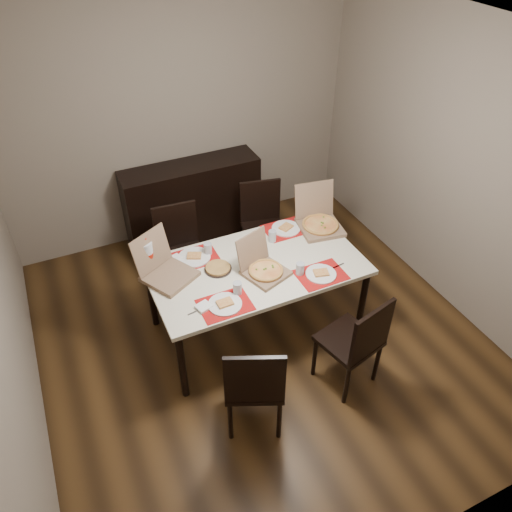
{
  "coord_description": "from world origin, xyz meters",
  "views": [
    {
      "loc": [
        -1.35,
        -2.82,
        3.45
      ],
      "look_at": [
        0.02,
        0.13,
        0.85
      ],
      "focal_mm": 35.0,
      "sensor_mm": 36.0,
      "label": 1
    }
  ],
  "objects_px": {
    "chair_near_left": "(254,383)",
    "dip_bowl": "(262,250)",
    "sideboard": "(193,201)",
    "chair_far_right": "(263,222)",
    "dining_table": "(256,271)",
    "soda_bottle": "(147,256)",
    "pizza_box_center": "(263,268)",
    "chair_near_right": "(357,341)",
    "chair_far_left": "(180,247)"
  },
  "relations": [
    {
      "from": "chair_far_left",
      "to": "sideboard",
      "type": "bearing_deg",
      "value": 63.74
    },
    {
      "from": "chair_far_left",
      "to": "chair_near_right",
      "type": "bearing_deg",
      "value": -63.1
    },
    {
      "from": "dining_table",
      "to": "chair_near_right",
      "type": "distance_m",
      "value": 1.02
    },
    {
      "from": "dining_table",
      "to": "chair_near_left",
      "type": "xyz_separation_m",
      "value": [
        -0.45,
        -0.93,
        -0.17
      ]
    },
    {
      "from": "chair_far_left",
      "to": "soda_bottle",
      "type": "height_order",
      "value": "soda_bottle"
    },
    {
      "from": "chair_near_right",
      "to": "chair_far_right",
      "type": "xyz_separation_m",
      "value": [
        0.03,
        1.77,
        0.0
      ]
    },
    {
      "from": "dining_table",
      "to": "pizza_box_center",
      "type": "xyz_separation_m",
      "value": [
        0.01,
        -0.11,
        0.12
      ]
    },
    {
      "from": "chair_far_left",
      "to": "chair_far_right",
      "type": "xyz_separation_m",
      "value": [
        0.91,
        0.05,
        0.0
      ]
    },
    {
      "from": "sideboard",
      "to": "chair_far_left",
      "type": "relative_size",
      "value": 1.61
    },
    {
      "from": "dining_table",
      "to": "pizza_box_center",
      "type": "bearing_deg",
      "value": -83.79
    },
    {
      "from": "sideboard",
      "to": "chair_near_left",
      "type": "bearing_deg",
      "value": -99.43
    },
    {
      "from": "dining_table",
      "to": "pizza_box_center",
      "type": "relative_size",
      "value": 4.08
    },
    {
      "from": "chair_far_right",
      "to": "chair_near_right",
      "type": "bearing_deg",
      "value": -91.06
    },
    {
      "from": "dining_table",
      "to": "soda_bottle",
      "type": "distance_m",
      "value": 0.92
    },
    {
      "from": "sideboard",
      "to": "chair_far_right",
      "type": "distance_m",
      "value": 0.92
    },
    {
      "from": "pizza_box_center",
      "to": "sideboard",
      "type": "bearing_deg",
      "value": 90.98
    },
    {
      "from": "chair_near_right",
      "to": "soda_bottle",
      "type": "distance_m",
      "value": 1.82
    },
    {
      "from": "chair_far_left",
      "to": "dip_bowl",
      "type": "xyz_separation_m",
      "value": [
        0.56,
        -0.66,
        0.25
      ]
    },
    {
      "from": "pizza_box_center",
      "to": "soda_bottle",
      "type": "bearing_deg",
      "value": 152.24
    },
    {
      "from": "chair_near_left",
      "to": "dining_table",
      "type": "bearing_deg",
      "value": 64.46
    },
    {
      "from": "dining_table",
      "to": "soda_bottle",
      "type": "xyz_separation_m",
      "value": [
        -0.83,
        0.33,
        0.21
      ]
    },
    {
      "from": "chair_near_right",
      "to": "pizza_box_center",
      "type": "bearing_deg",
      "value": 118.7
    },
    {
      "from": "sideboard",
      "to": "soda_bottle",
      "type": "distance_m",
      "value": 1.61
    },
    {
      "from": "dining_table",
      "to": "dip_bowl",
      "type": "distance_m",
      "value": 0.22
    },
    {
      "from": "chair_near_left",
      "to": "dip_bowl",
      "type": "relative_size",
      "value": 7.92
    },
    {
      "from": "sideboard",
      "to": "soda_bottle",
      "type": "relative_size",
      "value": 4.56
    },
    {
      "from": "soda_bottle",
      "to": "chair_far_right",
      "type": "bearing_deg",
      "value": 22.35
    },
    {
      "from": "dining_table",
      "to": "chair_near_left",
      "type": "relative_size",
      "value": 1.94
    },
    {
      "from": "dip_bowl",
      "to": "dining_table",
      "type": "bearing_deg",
      "value": -129.43
    },
    {
      "from": "dip_bowl",
      "to": "pizza_box_center",
      "type": "bearing_deg",
      "value": -113.14
    },
    {
      "from": "sideboard",
      "to": "dip_bowl",
      "type": "height_order",
      "value": "sideboard"
    },
    {
      "from": "pizza_box_center",
      "to": "soda_bottle",
      "type": "height_order",
      "value": "soda_bottle"
    },
    {
      "from": "dip_bowl",
      "to": "soda_bottle",
      "type": "height_order",
      "value": "soda_bottle"
    },
    {
      "from": "chair_far_left",
      "to": "chair_far_right",
      "type": "relative_size",
      "value": 1.0
    },
    {
      "from": "chair_far_left",
      "to": "soda_bottle",
      "type": "distance_m",
      "value": 0.74
    },
    {
      "from": "pizza_box_center",
      "to": "dip_bowl",
      "type": "relative_size",
      "value": 3.76
    },
    {
      "from": "dining_table",
      "to": "pizza_box_center",
      "type": "height_order",
      "value": "pizza_box_center"
    },
    {
      "from": "dining_table",
      "to": "chair_near_left",
      "type": "height_order",
      "value": "chair_near_left"
    },
    {
      "from": "chair_near_left",
      "to": "chair_far_right",
      "type": "distance_m",
      "value": 2.02
    },
    {
      "from": "soda_bottle",
      "to": "sideboard",
      "type": "bearing_deg",
      "value": 58.26
    },
    {
      "from": "sideboard",
      "to": "chair_far_left",
      "type": "distance_m",
      "value": 0.93
    },
    {
      "from": "soda_bottle",
      "to": "pizza_box_center",
      "type": "bearing_deg",
      "value": -27.76
    },
    {
      "from": "dining_table",
      "to": "soda_bottle",
      "type": "relative_size",
      "value": 5.47
    },
    {
      "from": "soda_bottle",
      "to": "dining_table",
      "type": "bearing_deg",
      "value": -21.61
    },
    {
      "from": "dining_table",
      "to": "chair_far_left",
      "type": "distance_m",
      "value": 0.94
    },
    {
      "from": "sideboard",
      "to": "pizza_box_center",
      "type": "relative_size",
      "value": 3.4
    },
    {
      "from": "chair_near_right",
      "to": "dining_table",
      "type": "bearing_deg",
      "value": 116.19
    },
    {
      "from": "chair_far_right",
      "to": "soda_bottle",
      "type": "bearing_deg",
      "value": -157.65
    },
    {
      "from": "sideboard",
      "to": "chair_near_right",
      "type": "xyz_separation_m",
      "value": [
        0.46,
        -2.55,
        0.06
      ]
    },
    {
      "from": "sideboard",
      "to": "chair_near_left",
      "type": "height_order",
      "value": "chair_near_left"
    }
  ]
}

